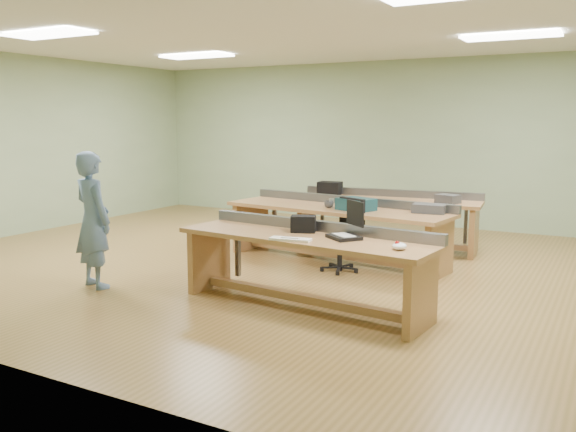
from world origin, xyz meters
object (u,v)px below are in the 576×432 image
object	(u,v)px
workbench_front	(305,254)
parts_bin_grey	(430,208)
drinks_can	(331,203)
workbench_mid	(337,221)
person	(93,220)
task_chair	(343,245)
mug	(329,204)
laptop_base	(344,237)
workbench_back	(387,212)
parts_bin_teal	(356,204)
camera_bag	(303,224)

from	to	relation	value
workbench_front	parts_bin_grey	size ratio (longest dim) A/B	6.90
workbench_front	drinks_can	size ratio (longest dim) A/B	23.81
workbench_mid	person	world-z (taller)	person
drinks_can	task_chair	bearing A→B (deg)	-48.28
workbench_front	mug	distance (m)	2.02
task_chair	laptop_base	bearing A→B (deg)	-43.67
workbench_back	parts_bin_teal	xyz separation A→B (m)	(0.05, -1.32, 0.27)
laptop_base	mug	distance (m)	2.15
workbench_front	mug	world-z (taller)	workbench_front
mug	drinks_can	bearing A→B (deg)	87.35
workbench_front	person	bearing A→B (deg)	-163.11
laptop_base	parts_bin_grey	bearing A→B (deg)	119.79
task_chair	parts_bin_teal	xyz separation A→B (m)	(0.05, 0.29, 0.49)
workbench_back	parts_bin_grey	bearing A→B (deg)	-54.88
task_chair	camera_bag	bearing A→B (deg)	-60.54
workbench_front	camera_bag	world-z (taller)	camera_bag
workbench_mid	workbench_front	bearing A→B (deg)	-67.52
workbench_mid	task_chair	distance (m)	0.57
task_chair	drinks_can	xyz separation A→B (m)	(-0.34, 0.38, 0.47)
workbench_mid	task_chair	xyz separation A→B (m)	(0.28, -0.45, -0.22)
parts_bin_grey	person	bearing A→B (deg)	-140.28
laptop_base	parts_bin_teal	world-z (taller)	parts_bin_teal
parts_bin_grey	drinks_can	xyz separation A→B (m)	(-1.30, -0.15, 0.00)
person	laptop_base	distance (m)	2.94
laptop_base	workbench_back	bearing A→B (deg)	139.04
laptop_base	drinks_can	world-z (taller)	drinks_can
laptop_base	camera_bag	bearing A→B (deg)	-157.22
laptop_base	camera_bag	world-z (taller)	camera_bag
workbench_back	drinks_can	size ratio (longest dim) A/B	23.73
task_chair	parts_bin_grey	distance (m)	1.19
workbench_front	camera_bag	size ratio (longest dim) A/B	11.05
laptop_base	camera_bag	distance (m)	0.54
task_chair	parts_bin_teal	world-z (taller)	task_chair
drinks_can	camera_bag	bearing A→B (deg)	-73.97
workbench_mid	camera_bag	distance (m)	1.96
person	task_chair	bearing A→B (deg)	-120.16
mug	camera_bag	bearing A→B (deg)	-73.24
drinks_can	workbench_front	bearing A→B (deg)	-72.43
person	drinks_can	size ratio (longest dim) A/B	13.25
parts_bin_teal	parts_bin_grey	distance (m)	0.94
person	workbench_mid	bearing A→B (deg)	-110.80
person	mug	bearing A→B (deg)	-111.44
parts_bin_teal	mug	bearing A→B (deg)	177.97
person	drinks_can	world-z (taller)	person
workbench_back	laptop_base	xyz separation A→B (m)	(0.70, -3.18, 0.21)
workbench_front	workbench_back	bearing A→B (deg)	100.79
workbench_front	person	size ratio (longest dim) A/B	1.80
workbench_back	parts_bin_teal	world-z (taller)	parts_bin_teal
workbench_front	mug	bearing A→B (deg)	114.06
person	camera_bag	xyz separation A→B (m)	(2.37, 0.64, 0.05)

